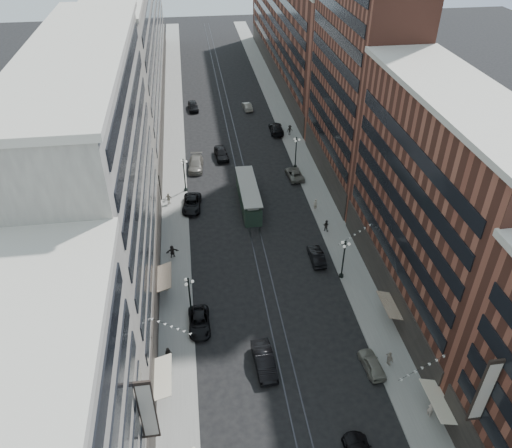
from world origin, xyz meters
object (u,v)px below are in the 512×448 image
car_11 (294,174)px  car_8 (196,164)px  lamppost_sw_far (190,296)px  pedestrian_6 (169,199)px  car_12 (276,128)px  streetcar (248,196)px  pedestrian_extra_1 (166,283)px  lamppost_se_far (344,258)px  car_10 (317,256)px  car_9 (193,106)px  car_14 (247,106)px  car_7 (192,204)px  lamppost_se_mid (296,151)px  car_2 (199,322)px  pedestrian_4 (390,358)px  pedestrian_extra_0 (430,409)px  pedestrian_9 (290,130)px  lamppost_sw_mid (184,174)px  pedestrian_8 (315,204)px  car_4 (372,364)px  car_13 (221,153)px  pedestrian_2 (169,354)px  car_5 (264,361)px  pedestrian_7 (326,225)px

car_11 → car_8: bearing=-22.1°
lamppost_sw_far → pedestrian_6: 23.75m
car_11 → car_12: 17.36m
streetcar → pedestrian_extra_1: size_ratio=6.28×
lamppost_sw_far → pedestrian_extra_1: 5.85m
lamppost_se_far → car_10: bearing=122.0°
car_9 → pedestrian_6: pedestrian_6 is taller
car_11 → car_14: (-4.06, 29.16, 0.03)m
car_10 → car_14: car_10 is taller
car_14 → car_7: bearing=65.4°
car_8 → lamppost_se_mid: bearing=-1.9°
lamppost_se_mid → car_2: lamppost_se_mid is taller
car_10 → pedestrian_4: bearing=100.9°
pedestrian_extra_0 → lamppost_se_mid: bearing=-18.3°
lamppost_se_far → pedestrian_9: 40.54m
pedestrian_extra_1 → lamppost_sw_far: bearing=-103.8°
lamppost_se_far → car_10: size_ratio=1.22×
lamppost_sw_mid → car_7: 5.49m
car_9 → car_14: car_9 is taller
lamppost_sw_far → lamppost_se_mid: same height
car_12 → car_14: size_ratio=1.34×
car_11 → pedestrian_6: (-20.13, -5.28, 0.36)m
lamppost_sw_far → pedestrian_8: 26.74m
car_8 → car_14: size_ratio=1.32×
lamppost_se_far → car_8: bearing=118.7°
car_11 → pedestrian_8: bearing=92.9°
car_4 → car_14: size_ratio=0.94×
lamppost_se_mid → car_9: size_ratio=1.13×
lamppost_sw_far → car_7: lamppost_sw_far is taller
car_13 → car_12: bearing=33.6°
car_8 → car_11: bearing=-13.2°
pedestrian_2 → lamppost_se_mid: bearing=65.7°
car_9 → pedestrian_extra_0: (18.72, -74.99, 0.10)m
car_5 → pedestrian_6: pedestrian_6 is taller
lamppost_se_far → pedestrian_7: size_ratio=3.22×
car_11 → pedestrian_7: bearing=91.4°
pedestrian_2 → pedestrian_9: size_ratio=0.82×
car_2 → car_11: same height
streetcar → pedestrian_9: streetcar is taller
streetcar → car_7: (-8.40, 0.25, -0.74)m
lamppost_sw_far → car_14: bearing=76.9°
lamppost_se_far → pedestrian_extra_0: lamppost_se_far is taller
lamppost_se_mid → pedestrian_8: bearing=-88.7°
car_2 → car_9: 61.15m
streetcar → car_8: streetcar is taller
car_11 → pedestrian_extra_1: size_ratio=2.63×
lamppost_se_mid → car_12: (-0.80, 14.16, -2.25)m
car_10 → pedestrian_6: size_ratio=2.51×
car_7 → pedestrian_2: bearing=-90.7°
car_13 → pedestrian_extra_1: bearing=-110.9°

